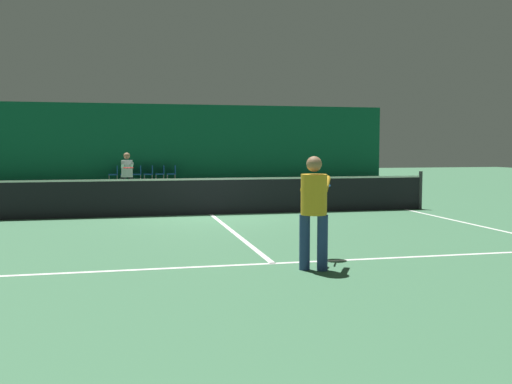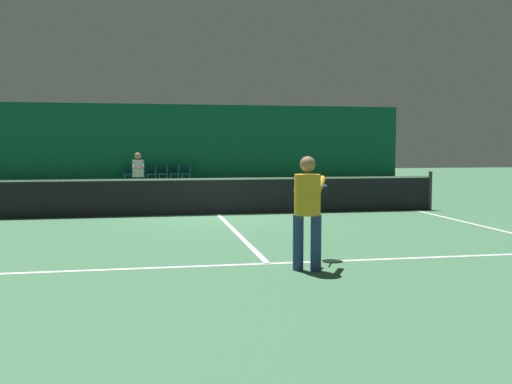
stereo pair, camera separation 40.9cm
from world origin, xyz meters
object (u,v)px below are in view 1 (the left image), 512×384
Objects in this scene: player_near at (314,204)px; courtside_chair_1 at (126,173)px; courtside_chair_2 at (138,173)px; courtside_chair_0 at (115,173)px; courtside_chair_4 at (161,173)px; courtside_chair_5 at (173,172)px; tennis_net at (211,195)px; courtside_chair_3 at (150,173)px; player_far at (127,173)px.

player_near reaches higher than courtside_chair_1.
player_near reaches higher than courtside_chair_2.
courtside_chair_0 is at bearing 32.81° from player_near.
courtside_chair_2 is at bearing -90.00° from courtside_chair_4.
courtside_chair_1 and courtside_chair_5 have the same top height.
player_near reaches higher than courtside_chair_4.
courtside_chair_4 is at bearing 26.73° from player_near.
tennis_net is at bearing 10.79° from courtside_chair_0.
courtside_chair_3 is at bearing 94.05° from tennis_net.
courtside_chair_2 is at bearing -90.00° from courtside_chair_5.
courtside_chair_1 is 1.13m from courtside_chair_3.
courtside_chair_3 is at bearing 90.00° from courtside_chair_0.
player_far is 9.73m from courtside_chair_3.
player_far is at bearing -13.02° from courtside_chair_5.
courtside_chair_5 is at bearing 90.00° from courtside_chair_4.
player_near is 1.93× the size of courtside_chair_3.
courtside_chair_1 is at bearing -90.00° from courtside_chair_3.
player_near reaches higher than tennis_net.
player_far is (-2.11, 4.46, 0.40)m from tennis_net.
courtside_chair_1 is 1.00× the size of courtside_chair_2.
courtside_chair_3 is 1.00× the size of courtside_chair_4.
courtside_chair_0 is 1.00× the size of courtside_chair_4.
courtside_chair_1 is 1.00× the size of courtside_chair_5.
courtside_chair_5 is (1.13, 0.00, 0.00)m from courtside_chair_3.
courtside_chair_4 is at bearing -90.00° from courtside_chair_5.
courtside_chair_3 is 1.00× the size of courtside_chair_5.
courtside_chair_1 is at bearing 177.76° from player_far.
courtside_chair_0 and courtside_chair_3 have the same top height.
courtside_chair_4 is at bearing 91.77° from tennis_net.
courtside_chair_0 is at bearing -90.00° from courtside_chair_2.
player_far is 9.69m from courtside_chair_0.
courtside_chair_3 and courtside_chair_5 have the same top height.
player_near is at bearing 3.98° from courtside_chair_3.
courtside_chair_5 is at bearing 90.00° from courtside_chair_2.
courtside_chair_5 is (0.13, 14.12, -0.03)m from tennis_net.
courtside_chair_1 and courtside_chair_2 have the same top height.
courtside_chair_1 is (-2.59, 21.04, -0.46)m from player_near.
player_near is at bearing 8.52° from courtside_chair_0.
courtside_chair_2 is 1.69m from courtside_chair_5.
courtside_chair_4 is at bearing 90.00° from courtside_chair_3.
courtside_chair_4 is at bearing 167.83° from player_far.
player_near reaches higher than courtside_chair_0.
player_near is 21.21m from courtside_chair_1.
player_near is 11.67m from player_far.
player_near is 1.93× the size of courtside_chair_1.
courtside_chair_0 and courtside_chair_2 have the same top height.
courtside_chair_2 and courtside_chair_3 have the same top height.
tennis_net is at bearing 8.56° from courtside_chair_1.
tennis_net is 14.37m from courtside_chair_0.
courtside_chair_0 is 1.13m from courtside_chair_2.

